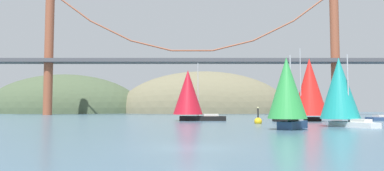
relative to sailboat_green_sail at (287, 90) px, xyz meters
The scene contains 9 objects.
ground_plane 20.06m from the sailboat_green_sail, 120.15° to the right, with size 360.00×360.00×0.00m, color #426075.
headland_left 134.72m from the sailboat_green_sail, 118.80° to the left, with size 68.62×44.00×33.48m, color #425138.
headland_center 118.18m from the sailboat_green_sail, 92.36° to the left, with size 75.07×44.00×36.08m, color #6B664C.
suspension_bridge 79.98m from the sailboat_green_sail, 97.21° to the left, with size 128.81×6.00×40.55m.
sailboat_green_sail is the anchor object (origin of this frame).
sailboat_red_spinnaker 25.84m from the sailboat_green_sail, 67.00° to the left, with size 10.39×7.24×12.35m.
sailboat_crimson_sail 27.72m from the sailboat_green_sail, 111.97° to the left, with size 9.19×5.21×10.18m.
sailboat_teal_sail 10.33m from the sailboat_green_sail, 38.22° to the left, with size 6.04×8.15×8.59m.
channel_buoy 14.63m from the sailboat_green_sail, 91.78° to the left, with size 1.10×1.10×2.64m.
Camera 1 is at (0.01, -20.01, 2.21)m, focal length 33.51 mm.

